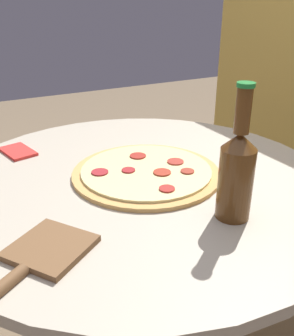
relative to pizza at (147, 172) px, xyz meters
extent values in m
cylinder|color=#B2A893|center=(0.00, -0.02, -0.39)|extent=(0.07, 0.07, 0.71)
cylinder|color=#B2A893|center=(0.00, -0.02, -0.02)|extent=(0.96, 0.96, 0.02)
cylinder|color=tan|center=(0.00, 0.00, 0.00)|extent=(0.37, 0.37, 0.01)
cylinder|color=beige|center=(0.00, 0.00, 0.01)|extent=(0.32, 0.32, 0.01)
cylinder|color=#A1251F|center=(0.11, -0.01, 0.01)|extent=(0.04, 0.04, 0.00)
cylinder|color=maroon|center=(-0.04, -0.11, 0.01)|extent=(0.04, 0.04, 0.00)
cylinder|color=maroon|center=(-0.08, 0.02, 0.01)|extent=(0.04, 0.04, 0.00)
cylinder|color=maroon|center=(0.06, 0.08, 0.01)|extent=(0.03, 0.03, 0.00)
cylinder|color=maroon|center=(-0.02, -0.04, 0.01)|extent=(0.03, 0.03, 0.00)
cylinder|color=#A12E23|center=(0.00, 0.09, 0.01)|extent=(0.04, 0.04, 0.00)
cylinder|color=#A12E1C|center=(0.03, 0.02, 0.01)|extent=(0.04, 0.04, 0.00)
cylinder|color=#563314|center=(0.25, 0.06, 0.07)|extent=(0.07, 0.07, 0.15)
cone|color=#563314|center=(0.25, 0.06, 0.15)|extent=(0.07, 0.07, 0.03)
cylinder|color=#563314|center=(0.25, 0.06, 0.21)|extent=(0.03, 0.03, 0.08)
cylinder|color=#1E8438|center=(0.25, 0.06, 0.26)|extent=(0.03, 0.03, 0.01)
cube|color=brown|center=(0.19, -0.29, 0.00)|extent=(0.18, 0.18, 0.01)
cube|color=red|center=(-0.30, -0.25, 0.00)|extent=(0.13, 0.09, 0.01)
camera|label=1|loc=(0.74, -0.40, 0.40)|focal=40.00mm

